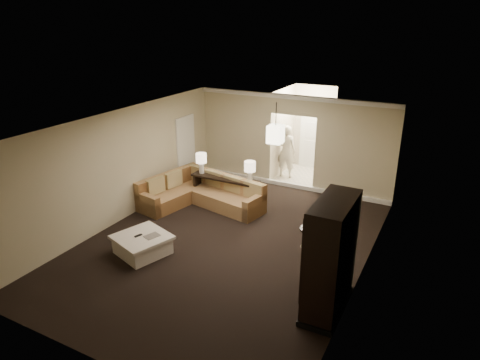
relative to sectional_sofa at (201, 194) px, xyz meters
The scene contains 19 objects.
ground 2.32m from the sectional_sofa, 42.75° to the right, with size 8.00×8.00×0.00m, color black.
wall_back 3.15m from the sectional_sofa, 55.37° to the left, with size 6.00×0.04×2.80m, color #C2BB93.
wall_front 5.91m from the sectional_sofa, 73.13° to the right, with size 6.00×0.04×2.80m, color #C2BB93.
wall_left 2.30m from the sectional_sofa, 130.14° to the right, with size 0.04×8.00×2.80m, color #C2BB93.
wall_right 5.05m from the sectional_sofa, 18.40° to the right, with size 0.04×8.00×2.80m, color #C2BB93.
ceiling 3.37m from the sectional_sofa, 42.75° to the right, with size 6.00×8.00×0.02m, color white.
crown_molding 3.78m from the sectional_sofa, 54.82° to the left, with size 6.00×0.10×0.12m, color white.
baseboard 2.94m from the sectional_sofa, 54.82° to the left, with size 6.00×0.10×0.12m, color white.
side_door 1.92m from the sectional_sofa, 135.97° to the left, with size 0.05×0.90×2.10m, color white.
foyer 4.25m from the sectional_sofa, 65.98° to the left, with size 1.44×2.02×2.80m.
sectional_sofa is the anchor object (origin of this frame).
coffee_table 2.77m from the sectional_sofa, 84.80° to the right, with size 1.34×1.34×0.44m.
console_table 0.70m from the sectional_sofa, 39.94° to the left, with size 1.95×0.45×0.75m.
armoire 5.20m from the sectional_sofa, 31.88° to the right, with size 0.62×1.45×2.09m.
drink_table 3.60m from the sectional_sofa, 16.12° to the right, with size 0.46×0.46×0.57m.
table_lamp_left 0.95m from the sectional_sofa, 117.15° to the left, with size 0.30×0.30×0.58m.
table_lamp_right 1.58m from the sectional_sofa, 18.94° to the left, with size 0.30×0.30×0.58m.
pendant_light 2.60m from the sectional_sofa, 34.10° to the left, with size 0.38×0.38×1.09m.
person 3.44m from the sectional_sofa, 68.59° to the left, with size 0.68×0.46×1.89m, color beige.
Camera 1 is at (4.25, -7.49, 4.90)m, focal length 32.00 mm.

